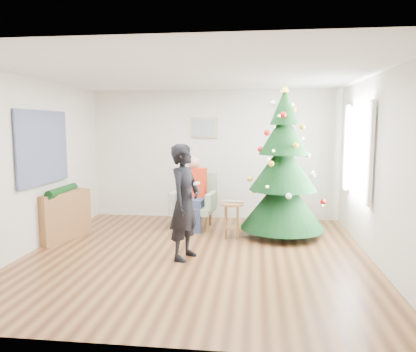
# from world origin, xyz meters

# --- Properties ---
(floor) EXTENTS (5.00, 5.00, 0.00)m
(floor) POSITION_xyz_m (0.00, 0.00, 0.00)
(floor) COLOR brown
(floor) RESTS_ON ground
(ceiling) EXTENTS (5.00, 5.00, 0.00)m
(ceiling) POSITION_xyz_m (0.00, 0.00, 2.60)
(ceiling) COLOR white
(ceiling) RESTS_ON wall_back
(wall_back) EXTENTS (5.00, 0.00, 5.00)m
(wall_back) POSITION_xyz_m (0.00, 2.50, 1.30)
(wall_back) COLOR silver
(wall_back) RESTS_ON floor
(wall_front) EXTENTS (5.00, 0.00, 5.00)m
(wall_front) POSITION_xyz_m (0.00, -2.50, 1.30)
(wall_front) COLOR silver
(wall_front) RESTS_ON floor
(wall_left) EXTENTS (0.00, 5.00, 5.00)m
(wall_left) POSITION_xyz_m (-2.50, 0.00, 1.30)
(wall_left) COLOR silver
(wall_left) RESTS_ON floor
(wall_right) EXTENTS (0.00, 5.00, 5.00)m
(wall_right) POSITION_xyz_m (2.50, 0.00, 1.30)
(wall_right) COLOR silver
(wall_right) RESTS_ON floor
(window_panel) EXTENTS (0.04, 1.30, 1.40)m
(window_panel) POSITION_xyz_m (2.47, 1.00, 1.50)
(window_panel) COLOR white
(window_panel) RESTS_ON wall_right
(curtains) EXTENTS (0.05, 1.75, 1.50)m
(curtains) POSITION_xyz_m (2.44, 1.00, 1.50)
(curtains) COLOR white
(curtains) RESTS_ON wall_right
(christmas_tree) EXTENTS (1.43, 1.43, 2.59)m
(christmas_tree) POSITION_xyz_m (1.31, 1.24, 1.17)
(christmas_tree) COLOR #3F2816
(christmas_tree) RESTS_ON floor
(stool) EXTENTS (0.40, 0.40, 0.61)m
(stool) POSITION_xyz_m (0.46, 0.99, 0.31)
(stool) COLOR brown
(stool) RESTS_ON floor
(laptop) EXTENTS (0.35, 0.24, 0.03)m
(laptop) POSITION_xyz_m (0.46, 0.99, 0.62)
(laptop) COLOR silver
(laptop) RESTS_ON stool
(armchair) EXTENTS (0.85, 0.79, 1.01)m
(armchair) POSITION_xyz_m (-0.28, 1.61, 0.37)
(armchair) COLOR gray
(armchair) RESTS_ON floor
(seated_person) EXTENTS (0.46, 0.65, 1.33)m
(seated_person) POSITION_xyz_m (-0.28, 1.56, 0.68)
(seated_person) COLOR navy
(seated_person) RESTS_ON armchair
(standing_man) EXTENTS (0.55, 0.69, 1.64)m
(standing_man) POSITION_xyz_m (-0.14, -0.15, 0.82)
(standing_man) COLOR black
(standing_man) RESTS_ON floor
(game_controller) EXTENTS (0.07, 0.13, 0.04)m
(game_controller) POSITION_xyz_m (0.03, -0.18, 1.09)
(game_controller) COLOR white
(game_controller) RESTS_ON standing_man
(console) EXTENTS (0.62, 1.04, 0.80)m
(console) POSITION_xyz_m (-2.33, 0.58, 0.40)
(console) COLOR brown
(console) RESTS_ON floor
(garland) EXTENTS (0.14, 0.90, 0.14)m
(garland) POSITION_xyz_m (-2.33, 0.58, 0.82)
(garland) COLOR black
(garland) RESTS_ON console
(tapestry) EXTENTS (0.03, 1.50, 1.15)m
(tapestry) POSITION_xyz_m (-2.46, 0.30, 1.55)
(tapestry) COLOR black
(tapestry) RESTS_ON wall_left
(framed_picture) EXTENTS (0.52, 0.05, 0.42)m
(framed_picture) POSITION_xyz_m (-0.20, 2.46, 1.85)
(framed_picture) COLOR tan
(framed_picture) RESTS_ON wall_back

